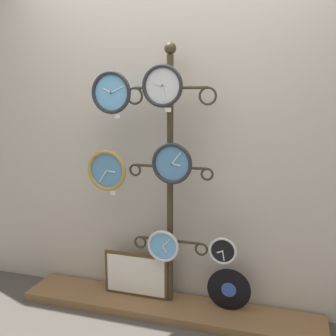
{
  "coord_description": "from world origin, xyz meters",
  "views": [
    {
      "loc": [
        0.79,
        -2.17,
        1.55
      ],
      "look_at": [
        0.0,
        0.36,
        1.07
      ],
      "focal_mm": 42.0,
      "sensor_mm": 36.0,
      "label": 1
    }
  ],
  "objects_px": {
    "clock_top_center": "(163,86)",
    "clock_middle_center": "(172,164)",
    "vinyl_record": "(229,290)",
    "clock_bottom_center": "(163,246)",
    "picture_frame": "(136,275)",
    "display_stand": "(170,207)",
    "clock_middle_left": "(107,170)",
    "clock_top_left": "(111,93)",
    "clock_bottom_right": "(223,251)"
  },
  "relations": [
    {
      "from": "display_stand",
      "to": "picture_frame",
      "type": "distance_m",
      "value": 0.6
    },
    {
      "from": "display_stand",
      "to": "clock_top_left",
      "type": "relative_size",
      "value": 6.52
    },
    {
      "from": "display_stand",
      "to": "clock_top_left",
      "type": "xyz_separation_m",
      "value": [
        -0.39,
        -0.09,
        0.8
      ]
    },
    {
      "from": "clock_bottom_center",
      "to": "picture_frame",
      "type": "xyz_separation_m",
      "value": [
        -0.24,
        0.06,
        -0.28
      ]
    },
    {
      "from": "clock_middle_center",
      "to": "vinyl_record",
      "type": "distance_m",
      "value": 0.98
    },
    {
      "from": "picture_frame",
      "to": "display_stand",
      "type": "bearing_deg",
      "value": 4.23
    },
    {
      "from": "clock_middle_center",
      "to": "vinyl_record",
      "type": "height_order",
      "value": "clock_middle_center"
    },
    {
      "from": "clock_bottom_center",
      "to": "vinyl_record",
      "type": "bearing_deg",
      "value": 8.1
    },
    {
      "from": "vinyl_record",
      "to": "clock_top_left",
      "type": "bearing_deg",
      "value": -174.35
    },
    {
      "from": "clock_top_left",
      "to": "vinyl_record",
      "type": "xyz_separation_m",
      "value": [
        0.83,
        0.08,
        -1.36
      ]
    },
    {
      "from": "clock_middle_center",
      "to": "clock_top_left",
      "type": "bearing_deg",
      "value": 177.43
    },
    {
      "from": "clock_middle_left",
      "to": "clock_bottom_right",
      "type": "bearing_deg",
      "value": -0.39
    },
    {
      "from": "display_stand",
      "to": "clock_top_left",
      "type": "distance_m",
      "value": 0.9
    },
    {
      "from": "clock_top_center",
      "to": "clock_bottom_center",
      "type": "height_order",
      "value": "clock_top_center"
    },
    {
      "from": "display_stand",
      "to": "clock_middle_left",
      "type": "xyz_separation_m",
      "value": [
        -0.44,
        -0.09,
        0.26
      ]
    },
    {
      "from": "clock_bottom_center",
      "to": "clock_bottom_right",
      "type": "relative_size",
      "value": 1.23
    },
    {
      "from": "clock_top_left",
      "to": "clock_middle_center",
      "type": "bearing_deg",
      "value": -2.57
    },
    {
      "from": "display_stand",
      "to": "vinyl_record",
      "type": "distance_m",
      "value": 0.71
    },
    {
      "from": "clock_bottom_center",
      "to": "clock_bottom_right",
      "type": "xyz_separation_m",
      "value": [
        0.43,
        -0.02,
        0.02
      ]
    },
    {
      "from": "clock_bottom_center",
      "to": "picture_frame",
      "type": "height_order",
      "value": "clock_bottom_center"
    },
    {
      "from": "display_stand",
      "to": "clock_top_left",
      "type": "height_order",
      "value": "display_stand"
    },
    {
      "from": "clock_top_center",
      "to": "clock_middle_center",
      "type": "bearing_deg",
      "value": -9.62
    },
    {
      "from": "clock_middle_center",
      "to": "clock_bottom_center",
      "type": "distance_m",
      "value": 0.61
    },
    {
      "from": "clock_bottom_right",
      "to": "clock_bottom_center",
      "type": "bearing_deg",
      "value": 177.73
    },
    {
      "from": "clock_bottom_center",
      "to": "clock_middle_left",
      "type": "bearing_deg",
      "value": -178.46
    },
    {
      "from": "clock_middle_center",
      "to": "display_stand",
      "type": "bearing_deg",
      "value": 113.14
    },
    {
      "from": "vinyl_record",
      "to": "clock_middle_center",
      "type": "bearing_deg",
      "value": -165.31
    },
    {
      "from": "clock_top_center",
      "to": "vinyl_record",
      "type": "distance_m",
      "value": 1.48
    },
    {
      "from": "clock_bottom_right",
      "to": "picture_frame",
      "type": "xyz_separation_m",
      "value": [
        -0.66,
        0.07,
        -0.3
      ]
    },
    {
      "from": "clock_bottom_right",
      "to": "vinyl_record",
      "type": "relative_size",
      "value": 0.62
    },
    {
      "from": "display_stand",
      "to": "clock_middle_center",
      "type": "height_order",
      "value": "display_stand"
    },
    {
      "from": "clock_bottom_right",
      "to": "picture_frame",
      "type": "bearing_deg",
      "value": 173.58
    },
    {
      "from": "clock_top_center",
      "to": "clock_middle_center",
      "type": "relative_size",
      "value": 1.0
    },
    {
      "from": "clock_top_left",
      "to": "clock_bottom_center",
      "type": "bearing_deg",
      "value": 2.52
    },
    {
      "from": "clock_bottom_right",
      "to": "vinyl_record",
      "type": "bearing_deg",
      "value": 66.35
    },
    {
      "from": "clock_middle_center",
      "to": "picture_frame",
      "type": "distance_m",
      "value": 0.94
    },
    {
      "from": "clock_middle_left",
      "to": "picture_frame",
      "type": "distance_m",
      "value": 0.83
    },
    {
      "from": "clock_bottom_center",
      "to": "clock_bottom_right",
      "type": "bearing_deg",
      "value": -2.27
    },
    {
      "from": "clock_top_center",
      "to": "vinyl_record",
      "type": "relative_size",
      "value": 0.91
    },
    {
      "from": "clock_middle_left",
      "to": "clock_bottom_center",
      "type": "bearing_deg",
      "value": 1.54
    },
    {
      "from": "picture_frame",
      "to": "vinyl_record",
      "type": "bearing_deg",
      "value": 0.67
    },
    {
      "from": "picture_frame",
      "to": "clock_bottom_right",
      "type": "bearing_deg",
      "value": -6.42
    },
    {
      "from": "clock_top_left",
      "to": "clock_top_center",
      "type": "relative_size",
      "value": 1.04
    },
    {
      "from": "clock_top_center",
      "to": "clock_bottom_center",
      "type": "relative_size",
      "value": 1.2
    },
    {
      "from": "clock_top_left",
      "to": "clock_top_center",
      "type": "height_order",
      "value": "clock_top_center"
    },
    {
      "from": "clock_middle_center",
      "to": "vinyl_record",
      "type": "xyz_separation_m",
      "value": [
        0.39,
        0.1,
        -0.9
      ]
    },
    {
      "from": "clock_top_center",
      "to": "vinyl_record",
      "type": "xyz_separation_m",
      "value": [
        0.46,
        0.09,
        -1.4
      ]
    },
    {
      "from": "display_stand",
      "to": "clock_middle_left",
      "type": "relative_size",
      "value": 6.43
    },
    {
      "from": "clock_middle_center",
      "to": "picture_frame",
      "type": "bearing_deg",
      "value": 163.27
    },
    {
      "from": "clock_bottom_center",
      "to": "clock_middle_center",
      "type": "bearing_deg",
      "value": -25.6
    }
  ]
}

